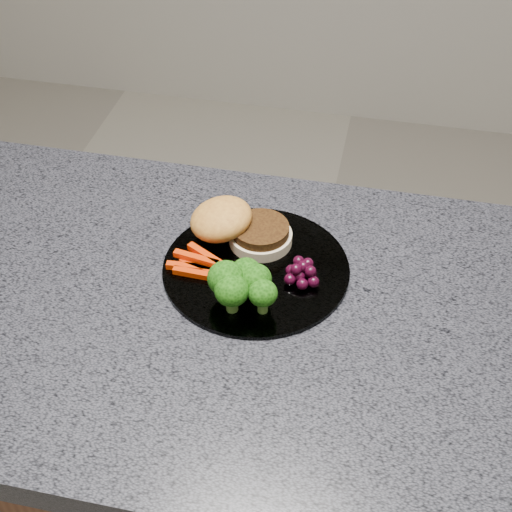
{
  "coord_description": "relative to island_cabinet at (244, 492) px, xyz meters",
  "views": [
    {
      "loc": [
        0.16,
        -0.63,
        1.58
      ],
      "look_at": [
        0.01,
        0.08,
        0.93
      ],
      "focal_mm": 50.0,
      "sensor_mm": 36.0,
      "label": 1
    }
  ],
  "objects": [
    {
      "name": "grape_bunch",
      "position": [
        0.07,
        0.07,
        0.49
      ],
      "size": [
        0.05,
        0.05,
        0.03
      ],
      "rotation": [
        0.0,
        0.0,
        0.28
      ],
      "color": "black",
      "rests_on": "plate"
    },
    {
      "name": "countertop",
      "position": [
        0.0,
        0.0,
        0.45
      ],
      "size": [
        1.2,
        0.6,
        0.04
      ],
      "primitive_type": "cube",
      "color": "#44444D",
      "rests_on": "island_cabinet"
    },
    {
      "name": "plate",
      "position": [
        0.01,
        0.08,
        0.47
      ],
      "size": [
        0.26,
        0.26,
        0.01
      ],
      "primitive_type": "cylinder",
      "color": "white",
      "rests_on": "countertop"
    },
    {
      "name": "burger",
      "position": [
        -0.04,
        0.13,
        0.5
      ],
      "size": [
        0.15,
        0.09,
        0.05
      ],
      "rotation": [
        0.0,
        0.0,
        0.02
      ],
      "color": "beige",
      "rests_on": "plate"
    },
    {
      "name": "carrot_sticks",
      "position": [
        -0.07,
        0.06,
        0.48
      ],
      "size": [
        0.08,
        0.06,
        0.02
      ],
      "rotation": [
        0.0,
        0.0,
        -0.43
      ],
      "color": "red",
      "rests_on": "plate"
    },
    {
      "name": "broccoli",
      "position": [
        0.0,
        0.01,
        0.51
      ],
      "size": [
        0.1,
        0.08,
        0.06
      ],
      "rotation": [
        0.0,
        0.0,
        0.03
      ],
      "color": "#54812F",
      "rests_on": "plate"
    },
    {
      "name": "island_cabinet",
      "position": [
        0.0,
        0.0,
        0.0
      ],
      "size": [
        1.2,
        0.6,
        0.86
      ],
      "primitive_type": "cube",
      "color": "brown",
      "rests_on": "ground"
    }
  ]
}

